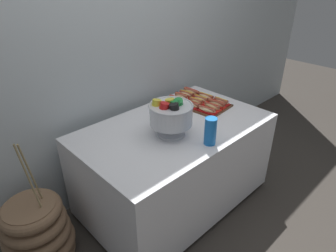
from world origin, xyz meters
TOP-DOWN VIEW (x-y plane):
  - ground_plane at (0.00, 0.00)m, footprint 10.00×10.00m
  - back_wall at (0.00, 0.61)m, footprint 6.00×0.10m
  - buffet_table at (0.00, 0.00)m, footprint 1.53×0.92m
  - floor_vase at (-1.10, 0.24)m, footprint 0.49×0.49m
  - serving_tray at (0.44, 0.14)m, footprint 0.38×0.55m
  - hot_dog_0 at (0.34, -0.03)m, footprint 0.09×0.18m
  - hot_dog_1 at (0.42, -0.03)m, footprint 0.07×0.17m
  - hot_dog_2 at (0.49, -0.02)m, footprint 0.08×0.18m
  - hot_dog_3 at (0.57, -0.01)m, footprint 0.07×0.16m
  - hot_dog_4 at (0.33, 0.13)m, footprint 0.08×0.18m
  - hot_dog_5 at (0.40, 0.14)m, footprint 0.08×0.16m
  - hot_dog_6 at (0.48, 0.14)m, footprint 0.08×0.16m
  - hot_dog_7 at (0.55, 0.15)m, footprint 0.07×0.19m
  - hot_dog_8 at (0.31, 0.29)m, footprint 0.09×0.17m
  - hot_dog_9 at (0.39, 0.30)m, footprint 0.08×0.16m
  - hot_dog_10 at (0.46, 0.31)m, footprint 0.08×0.16m
  - hot_dog_11 at (0.54, 0.31)m, footprint 0.07×0.18m
  - punch_bowl at (-0.12, -0.07)m, footprint 0.32×0.32m
  - cup_stack at (-0.01, -0.35)m, footprint 0.08×0.08m

SIDE VIEW (x-z plane):
  - ground_plane at x=0.00m, z-range 0.00..0.00m
  - floor_vase at x=-1.10m, z-range -0.25..0.72m
  - buffet_table at x=0.00m, z-range 0.02..0.78m
  - serving_tray at x=0.44m, z-range 0.76..0.77m
  - hot_dog_0 at x=0.34m, z-range 0.76..0.82m
  - hot_dog_3 at x=0.57m, z-range 0.76..0.82m
  - hot_dog_6 at x=0.48m, z-range 0.76..0.82m
  - hot_dog_7 at x=0.55m, z-range 0.77..0.82m
  - hot_dog_8 at x=0.31m, z-range 0.77..0.82m
  - hot_dog_1 at x=0.42m, z-range 0.77..0.83m
  - hot_dog_4 at x=0.33m, z-range 0.77..0.83m
  - hot_dog_5 at x=0.40m, z-range 0.77..0.83m
  - hot_dog_10 at x=0.46m, z-range 0.77..0.83m
  - hot_dog_9 at x=0.39m, z-range 0.77..0.83m
  - hot_dog_11 at x=0.54m, z-range 0.77..0.83m
  - hot_dog_2 at x=0.49m, z-range 0.77..0.83m
  - cup_stack at x=-0.01m, z-range 0.76..0.96m
  - punch_bowl at x=-0.12m, z-range 0.79..1.07m
  - back_wall at x=0.00m, z-range 0.00..2.60m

